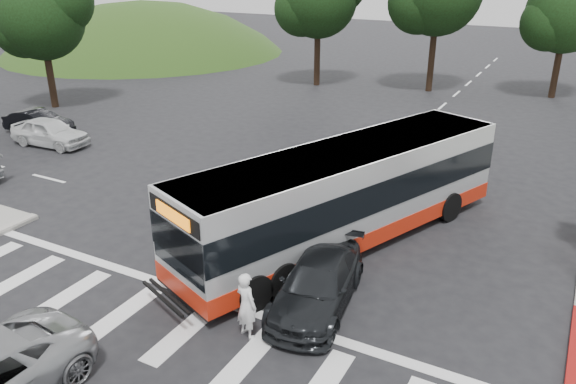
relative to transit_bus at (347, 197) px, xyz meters
The scene contains 11 objects.
ground 2.96m from the transit_bus, 133.33° to the right, with size 140.00×140.00×0.00m, color black.
curb_east_red 8.38m from the transit_bus, 27.39° to the right, with size 0.32×6.00×0.15m, color maroon.
hillside_nw 43.97m from the transit_bus, 140.06° to the left, with size 44.00×44.00×10.00m, color #213A12.
crosswalk_ladder 7.18m from the transit_bus, 103.96° to the right, with size 18.00×2.60×0.01m, color silver.
tree_north_b 26.94m from the transit_bus, 80.53° to the left, with size 5.72×5.33×8.43m.
tree_west_a 25.34m from the transit_bus, 160.70° to the left, with size 5.72×5.33×8.43m.
transit_bus is the anchor object (origin of this frame).
pedestrian 6.05m from the transit_bus, 91.64° to the right, with size 0.67×0.44×1.83m, color white.
dark_sedan 4.10m from the transit_bus, 78.23° to the right, with size 1.90×4.66×1.35m, color black.
west_car_white 17.57m from the transit_bus, behind, with size 1.69×4.21×1.43m, color silver.
west_car_black 20.04m from the transit_bus, 169.31° to the left, with size 1.37×3.92×1.29m, color black.
Camera 1 is at (8.05, -14.17, 9.02)m, focal length 35.00 mm.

